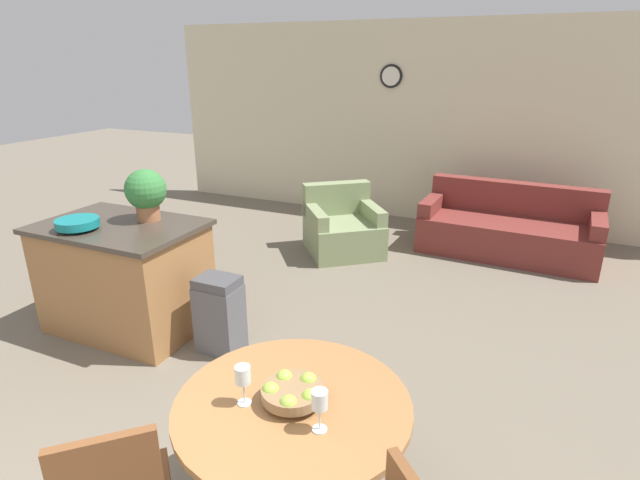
{
  "coord_description": "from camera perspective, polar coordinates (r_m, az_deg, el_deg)",
  "views": [
    {
      "loc": [
        1.47,
        -0.63,
        2.2
      ],
      "look_at": [
        0.06,
        2.52,
        0.94
      ],
      "focal_mm": 28.0,
      "sensor_mm": 36.0,
      "label": 1
    }
  ],
  "objects": [
    {
      "name": "wine_glass_left",
      "position": [
        2.3,
        -8.81,
        -15.17
      ],
      "size": [
        0.07,
        0.07,
        0.19
      ],
      "color": "silver",
      "rests_on": "dining_table"
    },
    {
      "name": "potted_plant",
      "position": [
        4.34,
        -19.28,
        5.19
      ],
      "size": [
        0.33,
        0.33,
        0.43
      ],
      "color": "#A36642",
      "rests_on": "kitchen_island"
    },
    {
      "name": "dining_table",
      "position": [
        2.47,
        -3.06,
        -21.06
      ],
      "size": [
        1.08,
        1.08,
        0.74
      ],
      "color": "#9E6B3D",
      "rests_on": "ground_plane"
    },
    {
      "name": "armchair",
      "position": [
        5.98,
        2.6,
        1.17
      ],
      "size": [
        1.15,
        1.15,
        0.79
      ],
      "rotation": [
        0.0,
        0.0,
        0.67
      ],
      "color": "gray",
      "rests_on": "ground_plane"
    },
    {
      "name": "couch",
      "position": [
        6.33,
        20.68,
        1.02
      ],
      "size": [
        2.02,
        0.95,
        0.81
      ],
      "rotation": [
        0.0,
        0.0,
        -0.05
      ],
      "color": "maroon",
      "rests_on": "ground_plane"
    },
    {
      "name": "kitchen_island",
      "position": [
        4.54,
        -21.35,
        -3.88
      ],
      "size": [
        1.31,
        0.89,
        0.93
      ],
      "color": "#9E6B3D",
      "rests_on": "ground_plane"
    },
    {
      "name": "fruit_bowl",
      "position": [
        2.33,
        -3.16,
        -16.91
      ],
      "size": [
        0.28,
        0.28,
        0.11
      ],
      "color": "olive",
      "rests_on": "dining_table"
    },
    {
      "name": "wine_glass_right",
      "position": [
        2.14,
        -0.05,
        -17.99
      ],
      "size": [
        0.07,
        0.07,
        0.19
      ],
      "color": "silver",
      "rests_on": "dining_table"
    },
    {
      "name": "teal_bowl",
      "position": [
        4.35,
        -25.99,
        1.75
      ],
      "size": [
        0.33,
        0.33,
        0.09
      ],
      "color": "#147A7F",
      "rests_on": "kitchen_island"
    },
    {
      "name": "wall_back",
      "position": [
        7.16,
        12.46,
        12.74
      ],
      "size": [
        8.0,
        0.09,
        2.7
      ],
      "color": "beige",
      "rests_on": "ground_plane"
    },
    {
      "name": "trash_bin",
      "position": [
        4.03,
        -11.4,
        -8.37
      ],
      "size": [
        0.33,
        0.26,
        0.63
      ],
      "color": "#56565B",
      "rests_on": "ground_plane"
    }
  ]
}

